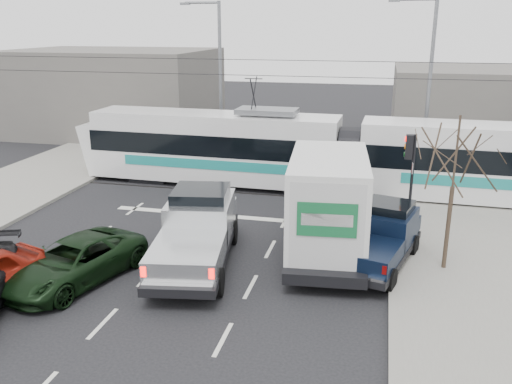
% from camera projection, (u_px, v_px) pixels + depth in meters
% --- Properties ---
extents(ground, '(120.00, 120.00, 0.00)m').
position_uv_depth(ground, '(198.00, 281.00, 17.10)').
color(ground, black).
rests_on(ground, ground).
extents(sidewalk_right, '(6.00, 60.00, 0.15)m').
position_uv_depth(sidewalk_right, '(504.00, 312.00, 15.12)').
color(sidewalk_right, gray).
rests_on(sidewalk_right, ground).
extents(rails, '(60.00, 1.60, 0.03)m').
position_uv_depth(rails, '(265.00, 190.00, 26.39)').
color(rails, '#33302D').
rests_on(rails, ground).
extents(building_left, '(14.00, 10.00, 6.00)m').
position_uv_depth(building_left, '(114.00, 92.00, 39.70)').
color(building_left, '#64605B').
rests_on(building_left, ground).
extents(building_right, '(12.00, 10.00, 5.00)m').
position_uv_depth(building_right, '(486.00, 106.00, 36.06)').
color(building_right, '#64605B').
rests_on(building_right, ground).
extents(bare_tree, '(2.40, 2.40, 5.00)m').
position_uv_depth(bare_tree, '(456.00, 159.00, 16.64)').
color(bare_tree, '#47382B').
rests_on(bare_tree, ground).
extents(traffic_signal, '(0.44, 0.44, 3.60)m').
position_uv_depth(traffic_signal, '(410.00, 160.00, 20.92)').
color(traffic_signal, black).
rests_on(traffic_signal, ground).
extents(street_lamp_near, '(2.38, 0.25, 9.00)m').
position_uv_depth(street_lamp_near, '(426.00, 79.00, 27.00)').
color(street_lamp_near, slate).
rests_on(street_lamp_near, ground).
extents(street_lamp_far, '(2.38, 0.25, 9.00)m').
position_uv_depth(street_lamp_far, '(217.00, 72.00, 31.36)').
color(street_lamp_far, slate).
rests_on(street_lamp_far, ground).
extents(catenary, '(60.00, 0.20, 7.00)m').
position_uv_depth(catenary, '(266.00, 111.00, 25.24)').
color(catenary, black).
rests_on(catenary, ground).
extents(tram, '(25.92, 3.31, 5.28)m').
position_uv_depth(tram, '(349.00, 154.00, 25.55)').
color(tram, white).
rests_on(tram, ground).
extents(silver_pickup, '(3.19, 6.67, 2.32)m').
position_uv_depth(silver_pickup, '(198.00, 229.00, 18.26)').
color(silver_pickup, black).
rests_on(silver_pickup, ground).
extents(box_truck, '(3.13, 7.47, 3.64)m').
position_uv_depth(box_truck, '(328.00, 204.00, 18.76)').
color(box_truck, black).
rests_on(box_truck, ground).
extents(navy_pickup, '(2.92, 5.06, 2.01)m').
position_uv_depth(navy_pickup, '(382.00, 237.00, 18.03)').
color(navy_pickup, black).
rests_on(navy_pickup, ground).
extents(green_car, '(3.51, 5.32, 1.36)m').
position_uv_depth(green_car, '(74.00, 261.00, 16.90)').
color(green_car, black).
rests_on(green_car, ground).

